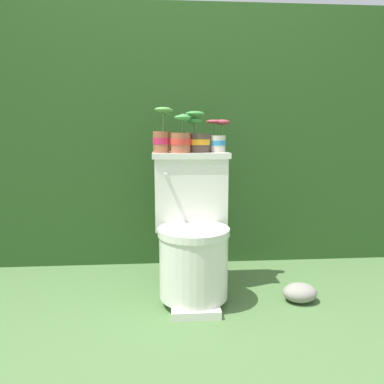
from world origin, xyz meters
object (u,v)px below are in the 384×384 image
potted_plant_middle (199,138)px  garden_stone (300,293)px  toilet (192,233)px  potted_plant_midright (218,138)px  potted_plant_midleft (181,139)px  potted_plant_left (162,135)px

potted_plant_middle → garden_stone: (0.51, -0.24, -0.80)m
toilet → potted_plant_midright: 0.54m
garden_stone → toilet: bearing=168.5°
potted_plant_midleft → garden_stone: 1.02m
potted_plant_midright → toilet: bearing=-135.0°
potted_plant_left → potted_plant_middle: bearing=4.2°
toilet → potted_plant_left: potted_plant_left is taller
potted_plant_left → garden_stone: (0.71, -0.23, -0.82)m
toilet → potted_plant_midright: size_ratio=4.34×
toilet → potted_plant_midleft: (-0.05, 0.10, 0.49)m
potted_plant_middle → potted_plant_midright: bearing=11.3°
potted_plant_midright → garden_stone: (0.41, -0.26, -0.80)m
potted_plant_midright → potted_plant_middle: bearing=-168.7°
toilet → potted_plant_middle: 0.51m
potted_plant_middle → potted_plant_midleft: bearing=-164.7°
potted_plant_left → potted_plant_midright: (0.31, 0.04, -0.02)m
potted_plant_middle → potted_plant_left: bearing=-175.8°
potted_plant_midleft → potted_plant_middle: (0.10, 0.03, 0.01)m
potted_plant_midright → garden_stone: 0.93m
potted_plant_midleft → potted_plant_midright: 0.21m
potted_plant_middle → potted_plant_midright: size_ratio=1.24×
toilet → potted_plant_midright: potted_plant_midright is taller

